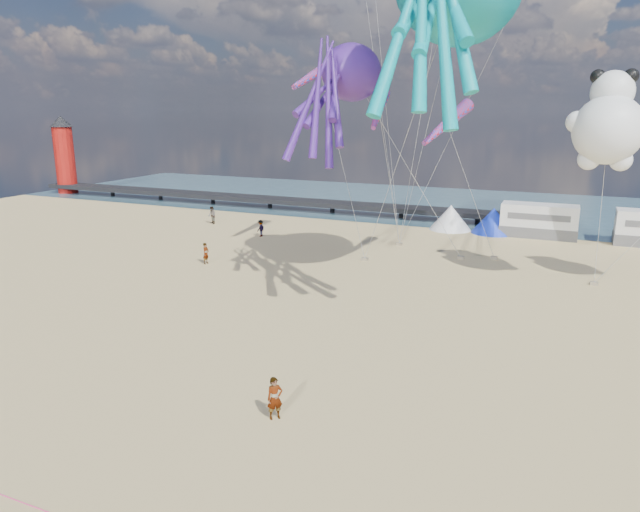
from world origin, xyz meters
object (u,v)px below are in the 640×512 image
(beachgoer_1, at_px, (212,215))
(sandbag_d, at_px, (494,258))
(sandbag_e, at_px, (399,244))
(motorhome_0, at_px, (539,221))
(standing_person, at_px, (275,398))
(kite_octopus_purple, at_px, (352,73))
(beachgoer_5, at_px, (206,253))
(tent_white, at_px, (451,217))
(lighthouse, at_px, (65,160))
(sandbag_a, at_px, (365,259))
(windsock_left, at_px, (320,71))
(windsock_right, at_px, (379,110))
(sandbag_b, at_px, (461,257))
(tent_blue, at_px, (493,221))
(sandbag_c, at_px, (594,283))
(kite_panda, at_px, (608,130))
(beachgoer_2, at_px, (261,228))
(windsock_mid, at_px, (447,123))

(beachgoer_1, distance_m, sandbag_d, 28.32)
(sandbag_e, bearing_deg, beachgoer_1, 175.89)
(motorhome_0, xyz_separation_m, standing_person, (-7.22, -37.74, -0.67))
(beachgoer_1, height_order, kite_octopus_purple, kite_octopus_purple)
(beachgoer_5, bearing_deg, tent_white, -36.10)
(motorhome_0, relative_size, kite_octopus_purple, 0.67)
(lighthouse, xyz_separation_m, sandbag_e, (51.27, -12.31, -4.39))
(sandbag_a, bearing_deg, tent_white, 75.36)
(sandbag_a, bearing_deg, windsock_left, 176.59)
(beachgoer_1, xyz_separation_m, windsock_right, (20.43, -9.26, 10.44))
(motorhome_0, distance_m, beachgoer_5, 30.12)
(sandbag_a, xyz_separation_m, sandbag_b, (6.72, 3.47, 0.00))
(tent_blue, relative_size, sandbag_c, 8.00)
(kite_panda, bearing_deg, sandbag_e, 138.08)
(sandbag_a, distance_m, sandbag_e, 6.15)
(motorhome_0, relative_size, beachgoer_1, 3.70)
(kite_panda, bearing_deg, sandbag_d, 122.63)
(tent_blue, distance_m, standing_person, 37.87)
(lighthouse, distance_m, motorhome_0, 62.20)
(windsock_left, bearing_deg, beachgoer_2, 161.56)
(lighthouse, relative_size, tent_blue, 2.25)
(sandbag_c, relative_size, windsock_mid, 0.09)
(kite_panda, distance_m, windsock_left, 20.08)
(tent_blue, bearing_deg, standing_person, -94.87)
(beachgoer_1, distance_m, sandbag_b, 26.07)
(tent_white, xyz_separation_m, sandbag_a, (-3.76, -14.38, -1.09))
(tent_blue, relative_size, beachgoer_2, 2.61)
(windsock_left, bearing_deg, kite_panda, 3.10)
(kite_panda, xyz_separation_m, windsock_left, (-19.58, 2.15, 3.92))
(tent_white, distance_m, beachgoer_2, 18.37)
(sandbag_e, height_order, kite_panda, kite_panda)
(tent_white, relative_size, kite_panda, 0.57)
(motorhome_0, distance_m, windsock_mid, 18.11)
(motorhome_0, relative_size, windsock_mid, 1.13)
(beachgoer_1, height_order, windsock_right, windsock_right)
(tent_blue, distance_m, kite_octopus_purple, 23.54)
(windsock_left, bearing_deg, standing_person, -61.05)
(kite_panda, bearing_deg, windsock_right, 165.95)
(standing_person, distance_m, windsock_right, 24.22)
(beachgoer_5, bearing_deg, sandbag_d, -63.24)
(beachgoer_2, distance_m, beachgoer_5, 10.05)
(motorhome_0, height_order, sandbag_e, motorhome_0)
(sandbag_e, distance_m, kite_panda, 19.51)
(beachgoer_1, xyz_separation_m, kite_panda, (34.75, -9.42, 9.28))
(sandbag_c, height_order, windsock_mid, windsock_mid)
(motorhome_0, bearing_deg, sandbag_c, -73.10)
(kite_octopus_purple, height_order, windsock_left, kite_octopus_purple)
(tent_blue, distance_m, sandbag_d, 10.08)
(windsock_left, height_order, windsock_mid, windsock_left)
(lighthouse, height_order, beachgoer_2, lighthouse)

